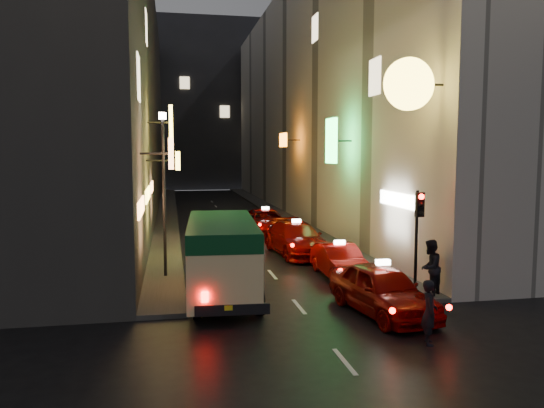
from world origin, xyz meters
TOP-DOWN VIEW (x-y plane):
  - building_left at (-8.00, 33.99)m, footprint 7.47×52.00m
  - building_right at (8.00, 33.99)m, footprint 8.07×52.00m
  - building_far at (0.00, 66.00)m, footprint 30.00×10.00m
  - sidewalk_left at (-4.25, 34.00)m, footprint 1.50×52.00m
  - sidewalk_right at (4.25, 34.00)m, footprint 1.50×52.00m
  - minibus at (-2.31, 9.88)m, footprint 2.55×6.29m
  - taxi_near at (2.30, 7.29)m, footprint 3.08×5.81m
  - taxi_second at (2.50, 12.09)m, footprint 1.99×4.77m
  - taxi_third at (1.92, 16.89)m, footprint 2.75×5.81m
  - taxi_far at (1.64, 23.75)m, footprint 2.32×5.33m
  - pedestrian_crossing at (2.49, 4.70)m, footprint 0.56×0.71m
  - pedestrian_sidewalk at (4.47, 8.50)m, footprint 0.93×0.90m
  - traffic_light at (4.00, 8.47)m, footprint 0.26×0.43m
  - lamp_post at (-4.20, 13.00)m, footprint 0.28×0.28m

SIDE VIEW (x-z plane):
  - sidewalk_left at x=-4.25m, z-range 0.00..0.15m
  - sidewalk_right at x=4.25m, z-range 0.00..0.15m
  - taxi_second at x=2.50m, z-range -0.08..1.60m
  - taxi_far at x=1.64m, z-range -0.08..1.76m
  - taxi_near at x=2.30m, z-range -0.08..1.85m
  - taxi_third at x=1.92m, z-range -0.08..1.88m
  - pedestrian_crossing at x=2.49m, z-range 0.00..1.90m
  - pedestrian_sidewalk at x=4.47m, z-range 0.15..2.27m
  - minibus at x=-2.31m, z-range 0.35..3.00m
  - traffic_light at x=4.00m, z-range 0.94..4.44m
  - lamp_post at x=-4.20m, z-range 0.61..6.84m
  - building_left at x=-8.00m, z-range 0.00..18.00m
  - building_right at x=8.00m, z-range 0.00..18.00m
  - building_far at x=0.00m, z-range 0.00..22.00m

